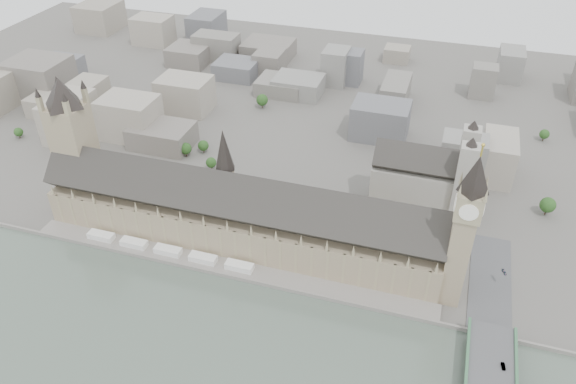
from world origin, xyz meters
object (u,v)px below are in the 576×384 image
(elizabeth_tower, at_px, (465,223))
(victoria_tower, at_px, (73,139))
(palace_of_westminster, at_px, (239,215))
(car_approach, at_px, (504,272))
(car_silver, at_px, (503,366))
(westminster_abbey, at_px, (424,179))

(elizabeth_tower, relative_size, victoria_tower, 1.07)
(palace_of_westminster, relative_size, elizabeth_tower, 2.47)
(elizabeth_tower, bearing_deg, car_approach, 35.61)
(palace_of_westminster, relative_size, car_silver, 57.73)
(elizabeth_tower, relative_size, car_silver, 23.42)
(palace_of_westminster, distance_m, westminster_abbey, 134.09)
(victoria_tower, height_order, car_silver, victoria_tower)
(victoria_tower, bearing_deg, elizabeth_tower, -3.96)
(elizabeth_tower, distance_m, victoria_tower, 260.64)
(palace_of_westminster, xyz_separation_m, car_approach, (168.08, 9.84, -11.78))
(elizabeth_tower, bearing_deg, westminster_abbey, 107.29)
(elizabeth_tower, bearing_deg, victoria_tower, 176.04)
(westminster_abbey, relative_size, car_approach, 14.68)
(palace_of_westminster, bearing_deg, elizabeth_tower, -4.85)
(palace_of_westminster, distance_m, car_approach, 168.78)
(victoria_tower, bearing_deg, car_approach, 0.70)
(westminster_abbey, xyz_separation_m, car_silver, (56.63, -137.72, -14.07))
(westminster_abbey, xyz_separation_m, car_approach, (57.15, -65.46, -14.16))
(victoria_tower, bearing_deg, westminster_abbey, 16.50)
(victoria_tower, xyz_separation_m, car_silver, (289.55, -68.72, -44.20))
(car_silver, bearing_deg, car_approach, 78.70)
(car_approach, bearing_deg, elizabeth_tower, -167.66)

